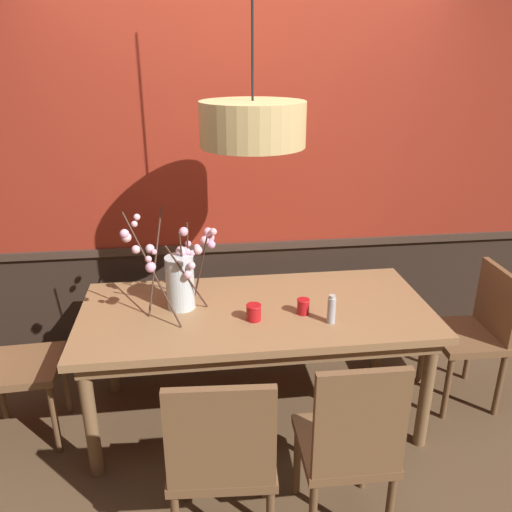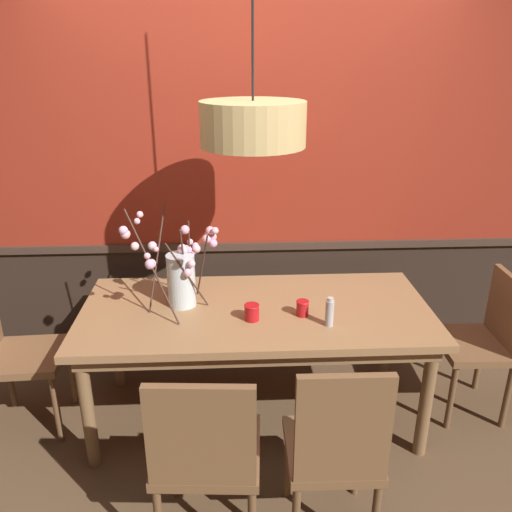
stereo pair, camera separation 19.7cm
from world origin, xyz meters
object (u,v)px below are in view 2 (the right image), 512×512
object	(u,v)px
dining_table	(256,321)
condiment_bottle	(330,312)
chair_head_west_end	(10,349)
candle_holder_nearer_edge	(303,308)
vase_with_blossoms	(181,275)
chair_far_side_right	(295,277)
chair_far_side_left	(208,283)
candle_holder_nearer_center	(252,312)
chair_head_east_end	(485,336)
chair_near_side_right	(335,447)
chair_near_side_left	(206,451)
pendant_lamp	(253,124)

from	to	relation	value
dining_table	condiment_bottle	world-z (taller)	condiment_bottle
chair_head_west_end	candle_holder_nearer_edge	distance (m)	1.68
vase_with_blossoms	condiment_bottle	distance (m)	0.85
chair_head_west_end	chair_far_side_right	xyz separation A→B (m)	(1.74, 0.90, 0.01)
chair_head_west_end	condiment_bottle	size ratio (longest dim) A/B	5.70
chair_far_side_left	candle_holder_nearer_edge	size ratio (longest dim) A/B	10.39
chair_far_side_right	candle_holder_nearer_center	xyz separation A→B (m)	(-0.37, -1.02, 0.26)
dining_table	chair_head_east_end	size ratio (longest dim) A/B	2.22
chair_far_side_right	candle_holder_nearer_center	distance (m)	1.12
chair_far_side_right	candle_holder_nearer_center	world-z (taller)	chair_far_side_right
dining_table	chair_far_side_left	size ratio (longest dim) A/B	2.15
chair_near_side_right	chair_far_side_left	xyz separation A→B (m)	(-0.61, 1.71, -0.01)
chair_near_side_right	candle_holder_nearer_center	world-z (taller)	chair_near_side_right
chair_near_side_right	chair_head_west_end	distance (m)	1.91
vase_with_blossoms	condiment_bottle	xyz separation A→B (m)	(0.80, -0.28, -0.11)
chair_far_side_right	chair_far_side_left	bearing A→B (deg)	-174.96
chair_near_side_right	chair_far_side_right	distance (m)	1.77
candle_holder_nearer_edge	chair_far_side_left	bearing A→B (deg)	121.17
vase_with_blossoms	chair_far_side_left	bearing A→B (deg)	82.06
chair_near_side_left	chair_head_east_end	distance (m)	1.85
chair_near_side_right	candle_holder_nearer_edge	xyz separation A→B (m)	(-0.04, 0.78, 0.26)
chair_near_side_left	chair_near_side_right	distance (m)	0.55
chair_near_side_right	chair_head_west_end	bearing A→B (deg)	152.72
chair_far_side_right	chair_head_west_end	bearing A→B (deg)	-152.74
chair_near_side_right	pendant_lamp	distance (m)	1.55
chair_far_side_right	vase_with_blossoms	distance (m)	1.19
chair_near_side_right	condiment_bottle	size ratio (longest dim) A/B	5.94
candle_holder_nearer_edge	candle_holder_nearer_center	bearing A→B (deg)	-172.49
candle_holder_nearer_center	vase_with_blossoms	bearing A→B (deg)	153.56
chair_head_east_end	chair_head_west_end	bearing A→B (deg)	-179.62
chair_far_side_right	vase_with_blossoms	world-z (taller)	vase_with_blossoms
dining_table	chair_far_side_right	xyz separation A→B (m)	(0.34, 0.89, -0.13)
dining_table	candle_holder_nearer_center	bearing A→B (deg)	-102.35
chair_near_side_right	chair_far_side_left	bearing A→B (deg)	109.47
candle_holder_nearer_center	pendant_lamp	xyz separation A→B (m)	(0.01, 0.15, 0.97)
chair_far_side_right	candle_holder_nearer_edge	distance (m)	1.02
chair_near_side_right	vase_with_blossoms	world-z (taller)	vase_with_blossoms
chair_far_side_right	chair_near_side_right	bearing A→B (deg)	-91.47
chair_near_side_left	chair_far_side_left	bearing A→B (deg)	91.89
chair_far_side_left	condiment_bottle	xyz separation A→B (m)	(0.69, -1.05, 0.30)
chair_far_side_left	chair_far_side_right	size ratio (longest dim) A/B	0.98
chair_head_west_end	chair_far_side_right	world-z (taller)	chair_far_side_right
vase_with_blossoms	candle_holder_nearer_center	distance (m)	0.46
chair_far_side_left	candle_holder_nearer_center	distance (m)	1.04
dining_table	pendant_lamp	distance (m)	1.10
dining_table	vase_with_blossoms	distance (m)	0.50
chair_head_west_end	condiment_bottle	distance (m)	1.81
chair_near_side_left	vase_with_blossoms	bearing A→B (deg)	99.94
chair_far_side_right	vase_with_blossoms	size ratio (longest dim) A/B	1.60
chair_far_side_left	candle_holder_nearer_center	xyz separation A→B (m)	(0.28, -0.97, 0.27)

